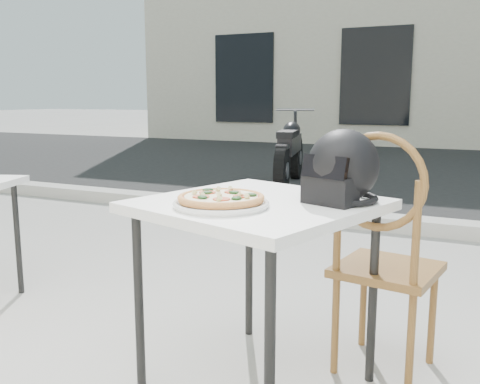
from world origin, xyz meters
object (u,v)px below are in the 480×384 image
at_px(cafe_table_main, 258,218).
at_px(plate, 221,204).
at_px(helmet, 342,170).
at_px(pizza, 221,198).
at_px(cafe_chair_main, 383,244).
at_px(motorcycle, 290,153).

relative_size(cafe_table_main, plate, 2.32).
bearing_deg(cafe_table_main, helmet, 21.60).
xyz_separation_m(pizza, cafe_chair_main, (0.49, 0.44, -0.22)).
bearing_deg(helmet, pizza, -123.05).
height_order(plate, pizza, pizza).
relative_size(plate, pizza, 1.33).
bearing_deg(motorcycle, pizza, -85.38).
bearing_deg(plate, cafe_chair_main, 41.80).
height_order(cafe_table_main, motorcycle, motorcycle).
bearing_deg(helmet, plate, -123.03).
relative_size(plate, helmet, 1.22).
bearing_deg(pizza, motorcycle, 107.11).
bearing_deg(cafe_table_main, motorcycle, 108.47).
relative_size(cafe_table_main, helmet, 2.83).
height_order(pizza, helmet, helmet).
height_order(cafe_table_main, cafe_chair_main, cafe_chair_main).
distance_m(pizza, cafe_chair_main, 0.69).
bearing_deg(helmet, cafe_table_main, -139.32).
bearing_deg(cafe_chair_main, pizza, 50.73).
distance_m(cafe_table_main, motorcycle, 4.85).
bearing_deg(pizza, cafe_chair_main, 41.79).
distance_m(cafe_table_main, helmet, 0.36).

